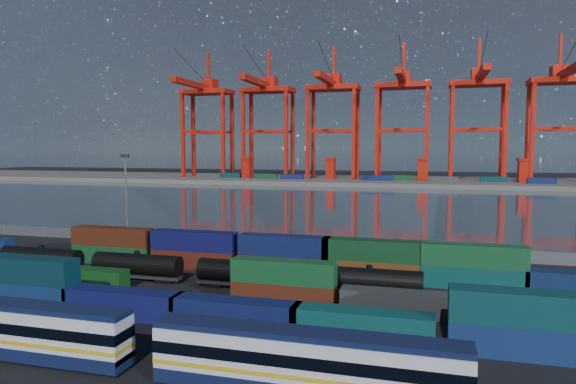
# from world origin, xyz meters

# --- Properties ---
(ground) EXTENTS (700.00, 700.00, 0.00)m
(ground) POSITION_xyz_m (0.00, 0.00, 0.00)
(ground) COLOR black
(ground) RESTS_ON ground
(harbor_water) EXTENTS (700.00, 700.00, 0.00)m
(harbor_water) POSITION_xyz_m (0.00, 105.00, 0.01)
(harbor_water) COLOR #323F49
(harbor_water) RESTS_ON ground
(far_quay) EXTENTS (700.00, 70.00, 2.00)m
(far_quay) POSITION_xyz_m (0.00, 210.00, 1.00)
(far_quay) COLOR #514F4C
(far_quay) RESTS_ON ground
(distant_mountains) EXTENTS (2470.00, 1100.00, 520.00)m
(distant_mountains) POSITION_xyz_m (63.02, 1600.00, 220.29)
(distant_mountains) COLOR #1E2630
(distant_mountains) RESTS_ON ground
(passenger_train) EXTENTS (74.78, 2.81, 4.82)m
(passenger_train) POSITION_xyz_m (-10.02, -22.48, 2.42)
(passenger_train) COLOR silver
(passenger_train) RESTS_ON ground
(container_row_south) EXTENTS (141.38, 2.67, 5.69)m
(container_row_south) POSITION_xyz_m (10.17, -10.66, 2.23)
(container_row_south) COLOR #3C3E40
(container_row_south) RESTS_ON ground
(container_row_mid) EXTENTS (141.55, 2.42, 5.16)m
(container_row_mid) POSITION_xyz_m (-3.74, -2.26, 1.53)
(container_row_mid) COLOR #3E4243
(container_row_mid) RESTS_ON ground
(container_row_north) EXTENTS (129.90, 2.63, 5.60)m
(container_row_north) POSITION_xyz_m (1.86, 10.95, 2.40)
(container_row_north) COLOR navy
(container_row_north) RESTS_ON ground
(tanker_string) EXTENTS (105.88, 2.77, 3.96)m
(tanker_string) POSITION_xyz_m (-28.98, 3.00, 1.99)
(tanker_string) COLOR black
(tanker_string) RESTS_ON ground
(waterfront_fence) EXTENTS (160.12, 0.12, 2.20)m
(waterfront_fence) POSITION_xyz_m (-0.00, 28.00, 1.00)
(waterfront_fence) COLOR #595B5E
(waterfront_fence) RESTS_ON ground
(yard_light_mast) EXTENTS (1.60, 0.40, 16.60)m
(yard_light_mast) POSITION_xyz_m (-30.00, 26.00, 9.30)
(yard_light_mast) COLOR slate
(yard_light_mast) RESTS_ON ground
(gantry_cranes) EXTENTS (201.85, 51.54, 69.80)m
(gantry_cranes) POSITION_xyz_m (-7.50, 203.15, 42.79)
(gantry_cranes) COLOR red
(gantry_cranes) RESTS_ON ground
(quay_containers) EXTENTS (172.58, 10.99, 2.60)m
(quay_containers) POSITION_xyz_m (-11.00, 195.46, 3.30)
(quay_containers) COLOR navy
(quay_containers) RESTS_ON far_quay
(straddle_carriers) EXTENTS (140.00, 7.00, 11.10)m
(straddle_carriers) POSITION_xyz_m (-2.50, 200.00, 7.82)
(straddle_carriers) COLOR red
(straddle_carriers) RESTS_ON far_quay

